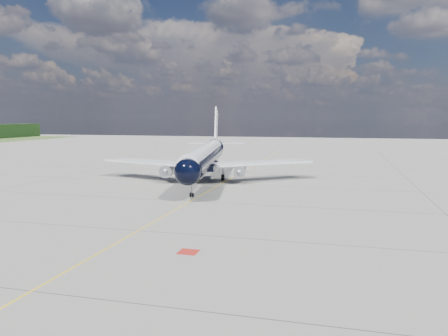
# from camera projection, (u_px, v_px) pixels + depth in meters

# --- Properties ---
(ground) EXTENTS (320.00, 320.00, 0.00)m
(ground) POSITION_uv_depth(u_px,v_px,m) (228.00, 180.00, 75.12)
(ground) COLOR gray
(ground) RESTS_ON ground
(taxiway_centerline) EXTENTS (0.16, 160.00, 0.01)m
(taxiway_centerline) POSITION_uv_depth(u_px,v_px,m) (221.00, 184.00, 70.32)
(taxiway_centerline) COLOR yellow
(taxiway_centerline) RESTS_ON ground
(red_marking) EXTENTS (1.60, 1.60, 0.01)m
(red_marking) POSITION_uv_depth(u_px,v_px,m) (188.00, 252.00, 34.98)
(red_marking) COLOR maroon
(red_marking) RESTS_ON ground
(main_airliner) EXTENTS (36.36, 44.75, 12.99)m
(main_airliner) POSITION_uv_depth(u_px,v_px,m) (206.00, 157.00, 74.55)
(main_airliner) COLOR black
(main_airliner) RESTS_ON ground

